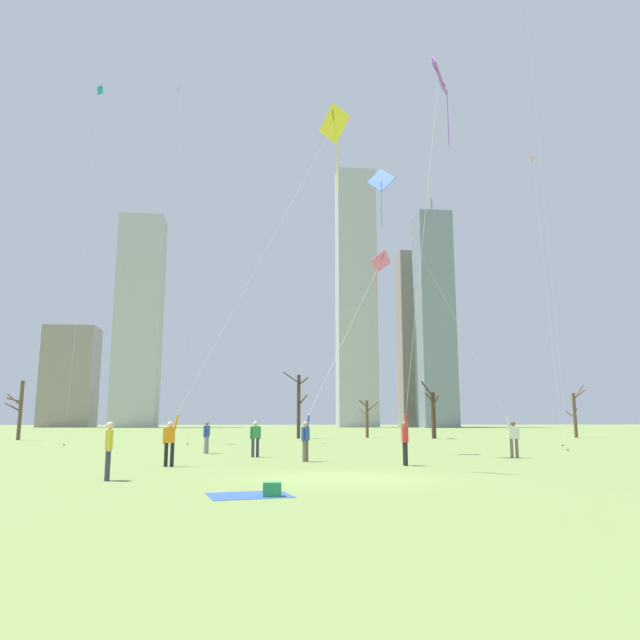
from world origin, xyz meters
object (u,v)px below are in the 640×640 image
(kite_flyer_foreground_right_pink, at_px, (324,394))
(bystander_watching_nearby, at_px, (207,435))
(kite_flyer_far_back_blue, at_px, (478,367))
(bystander_far_off_by_trees, at_px, (255,437))
(kite_flyer_midfield_right_yellow, at_px, (207,369))
(bare_tree_leftmost, at_px, (433,411))
(bare_tree_right_of_center, at_px, (299,404))
(bystander_strolling_midfield, at_px, (109,448))
(distant_kite_high_overhead_orange, at_px, (536,193))
(bare_tree_far_right_edge, at_px, (20,409))
(bare_tree_rightmost, at_px, (575,413))
(kite_flyer_foreground_left_purple, at_px, (410,391))
(bare_tree_left_of_center, at_px, (367,417))
(distant_kite_low_near_trees_teal, at_px, (97,124))
(distant_kite_drifting_right_green, at_px, (180,129))
(picnic_spot, at_px, (262,492))

(kite_flyer_foreground_right_pink, distance_m, bystander_watching_nearby, 7.80)
(kite_flyer_far_back_blue, distance_m, bystander_far_off_by_trees, 10.71)
(kite_flyer_midfield_right_yellow, distance_m, bare_tree_leftmost, 36.26)
(kite_flyer_foreground_right_pink, xyz_separation_m, bare_tree_right_of_center, (1.21, 29.58, 0.38))
(bystander_strolling_midfield, distance_m, distant_kite_high_overhead_orange, 38.81)
(bystander_far_off_by_trees, height_order, bare_tree_far_right_edge, bare_tree_far_right_edge)
(kite_flyer_far_back_blue, height_order, bare_tree_rightmost, kite_flyer_far_back_blue)
(kite_flyer_midfield_right_yellow, bearing_deg, bare_tree_rightmost, 45.01)
(kite_flyer_foreground_left_purple, distance_m, bystander_watching_nearby, 13.00)
(bystander_strolling_midfield, height_order, bare_tree_left_of_center, bare_tree_left_of_center)
(kite_flyer_midfield_right_yellow, distance_m, bystander_far_off_by_trees, 6.65)
(bare_tree_right_of_center, bearing_deg, bystander_far_off_by_trees, -98.56)
(distant_kite_low_near_trees_teal, bearing_deg, bystander_far_off_by_trees, -53.24)
(bystander_watching_nearby, distance_m, bare_tree_leftmost, 29.21)
(distant_kite_drifting_right_green, bearing_deg, bystander_far_off_by_trees, -70.04)
(bystander_far_off_by_trees, relative_size, bare_tree_leftmost, 0.31)
(bare_tree_left_of_center, bearing_deg, picnic_spot, -104.09)
(kite_flyer_foreground_right_pink, relative_size, distant_kite_high_overhead_orange, 0.47)
(kite_flyer_foreground_left_purple, relative_size, bystander_watching_nearby, 7.17)
(bare_tree_leftmost, bearing_deg, bare_tree_left_of_center, 147.93)
(bare_tree_left_of_center, bearing_deg, distant_kite_drifting_right_green, -146.57)
(picnic_spot, height_order, bare_tree_right_of_center, bare_tree_right_of_center)
(bystander_far_off_by_trees, distance_m, bare_tree_right_of_center, 27.83)
(kite_flyer_foreground_left_purple, distance_m, bare_tree_left_of_center, 36.39)
(distant_kite_low_near_trees_teal, height_order, bare_tree_leftmost, distant_kite_low_near_trees_teal)
(kite_flyer_foreground_left_purple, relative_size, picnic_spot, 5.69)
(kite_flyer_foreground_left_purple, height_order, kite_flyer_midfield_right_yellow, kite_flyer_midfield_right_yellow)
(kite_flyer_foreground_right_pink, bearing_deg, bare_tree_far_right_edge, 129.34)
(bystander_far_off_by_trees, xyz_separation_m, bare_tree_leftmost, (16.35, 25.51, 1.63))
(bystander_far_off_by_trees, xyz_separation_m, distant_kite_low_near_trees_teal, (-12.74, 17.05, 23.66))
(bystander_watching_nearby, bearing_deg, kite_flyer_far_back_blue, -20.82)
(bare_tree_left_of_center, xyz_separation_m, bare_tree_leftmost, (5.49, -3.44, 0.56))
(kite_flyer_foreground_right_pink, distance_m, distant_kite_drifting_right_green, 31.03)
(bystander_far_off_by_trees, bearing_deg, kite_flyer_foreground_left_purple, -52.48)
(kite_flyer_far_back_blue, relative_size, picnic_spot, 6.94)
(distant_kite_high_overhead_orange, distance_m, bare_tree_rightmost, 23.71)
(distant_kite_low_near_trees_teal, xyz_separation_m, bare_tree_right_of_center, (16.87, 10.38, -21.43))
(kite_flyer_foreground_left_purple, distance_m, bystander_strolling_midfield, 10.20)
(bystander_watching_nearby, xyz_separation_m, bystander_far_off_by_trees, (2.44, -3.21, 0.00))
(bare_tree_far_right_edge, bearing_deg, bystander_far_off_by_trees, -52.24)
(picnic_spot, bearing_deg, bare_tree_rightmost, 52.99)
(distant_kite_drifting_right_green, relative_size, bare_tree_left_of_center, 8.08)
(bare_tree_far_right_edge, xyz_separation_m, bare_tree_right_of_center, (23.98, 1.81, 0.51))
(bare_tree_far_right_edge, bearing_deg, bystander_watching_nearby, -52.15)
(distant_kite_high_overhead_orange, bearing_deg, picnic_spot, -127.89)
(kite_flyer_far_back_blue, distance_m, bystander_strolling_midfield, 16.95)
(kite_flyer_midfield_right_yellow, distance_m, distant_kite_high_overhead_orange, 33.56)
(bystander_far_off_by_trees, distance_m, bare_tree_rightmost, 41.20)
(bystander_strolling_midfield, height_order, bare_tree_far_right_edge, bare_tree_far_right_edge)
(kite_flyer_foreground_right_pink, bearing_deg, bare_tree_leftmost, 64.09)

